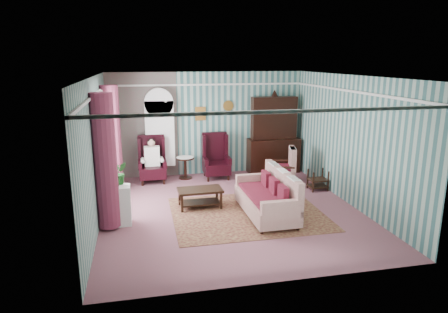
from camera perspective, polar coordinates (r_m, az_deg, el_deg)
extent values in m
plane|color=#8B515E|center=(8.88, 0.97, -7.63)|extent=(6.00, 6.00, 0.00)
cube|color=#386664|center=(11.35, -2.40, 4.69)|extent=(5.50, 0.02, 2.90)
cube|color=#386664|center=(5.68, 7.84, -4.75)|extent=(5.50, 0.02, 2.90)
cube|color=#386664|center=(8.30, -17.82, 0.64)|extent=(0.02, 6.00, 2.90)
cube|color=#386664|center=(9.46, 17.49, 2.21)|extent=(0.02, 6.00, 2.90)
cube|color=white|center=(8.28, 1.06, 11.41)|extent=(5.50, 6.00, 0.02)
cube|color=#804151|center=(11.19, -11.54, 4.29)|extent=(1.90, 0.01, 2.90)
cube|color=white|center=(8.30, 1.04, 8.99)|extent=(5.50, 6.00, 0.05)
cube|color=white|center=(8.86, -17.32, 2.14)|extent=(0.04, 1.50, 1.90)
cylinder|color=brown|center=(7.87, -16.63, -0.72)|extent=(0.44, 0.44, 2.60)
cylinder|color=brown|center=(9.91, -15.74, 2.26)|extent=(0.44, 0.44, 2.60)
cube|color=#AC6D2E|center=(11.25, -3.40, 6.13)|extent=(0.30, 0.03, 0.38)
cube|color=silver|center=(11.11, -9.13, 2.60)|extent=(0.80, 0.28, 2.24)
cube|color=black|center=(11.60, 7.16, 3.43)|extent=(1.50, 0.56, 2.36)
cube|color=black|center=(10.83, -10.23, -0.43)|extent=(0.76, 0.80, 1.25)
cube|color=black|center=(11.01, -1.11, 0.03)|extent=(0.76, 0.80, 1.25)
cylinder|color=black|center=(11.12, -5.55, -1.63)|extent=(0.50, 0.50, 0.60)
cube|color=black|center=(10.38, 13.26, -3.23)|extent=(0.45, 0.38, 0.54)
cube|color=silver|center=(8.28, -15.06, -6.80)|extent=(0.55, 0.35, 0.80)
cube|color=#4D2219|center=(8.68, 3.37, -8.14)|extent=(3.20, 2.60, 0.01)
cube|color=#BAB490|center=(8.43, 6.03, -4.80)|extent=(0.93, 1.98, 1.13)
cube|color=#B3AB8B|center=(10.57, 8.01, -1.76)|extent=(0.94, 0.99, 0.87)
cube|color=black|center=(8.97, -3.45, -5.96)|extent=(1.00, 0.57, 0.43)
imported|color=#204917|center=(8.05, -16.03, -2.70)|extent=(0.45, 0.40, 0.47)
imported|color=#194816|center=(8.22, -14.56, -2.31)|extent=(0.31, 0.29, 0.46)
imported|color=#1F5219|center=(8.14, -15.38, -2.59)|extent=(0.30, 0.30, 0.43)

